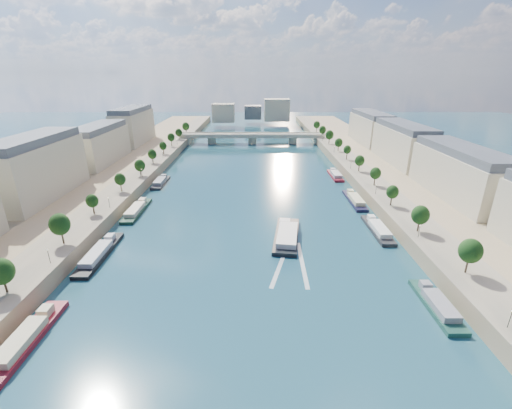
{
  "coord_description": "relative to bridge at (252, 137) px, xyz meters",
  "views": [
    {
      "loc": [
        2.16,
        -49.57,
        52.66
      ],
      "look_at": [
        2.53,
        73.5,
        5.0
      ],
      "focal_mm": 24.0,
      "sensor_mm": 36.0,
      "label": 1
    }
  ],
  "objects": [
    {
      "name": "trees_left",
      "position": [
        -55.0,
        -118.25,
        5.39
      ],
      "size": [
        4.8,
        268.8,
        8.26
      ],
      "color": "#382B1E",
      "rests_on": "ground"
    },
    {
      "name": "moored_barges_left",
      "position": [
        -45.5,
        -177.31,
        -4.24
      ],
      "size": [
        5.0,
        159.96,
        3.6
      ],
      "color": "#192437",
      "rests_on": "ground"
    },
    {
      "name": "wake",
      "position": [
        12.9,
        -182.12,
        -5.06
      ],
      "size": [
        11.21,
        26.02,
        0.04
      ],
      "color": "silver",
      "rests_on": "ground"
    },
    {
      "name": "lamps_right",
      "position": [
        52.5,
        -115.25,
        2.7
      ],
      "size": [
        0.36,
        200.36,
        4.28
      ],
      "color": "black",
      "rests_on": "ground"
    },
    {
      "name": "moored_barges_right",
      "position": [
        45.5,
        -146.02,
        -4.24
      ],
      "size": [
        5.0,
        130.72,
        3.6
      ],
      "color": "#1D483C",
      "rests_on": "ground"
    },
    {
      "name": "quay_right",
      "position": [
        72.0,
        -120.25,
        -2.58
      ],
      "size": [
        44.0,
        520.0,
        5.0
      ],
      "primitive_type": "cube",
      "color": "#9E8460",
      "rests_on": "ground"
    },
    {
      "name": "bridge",
      "position": [
        0.0,
        0.0,
        0.0
      ],
      "size": [
        112.0,
        12.0,
        8.15
      ],
      "color": "#C1B79E",
      "rests_on": "ground"
    },
    {
      "name": "tour_barge",
      "position": [
        12.9,
        -165.5,
        -4.08
      ],
      "size": [
        11.44,
        27.81,
        3.73
      ],
      "rotation": [
        0.0,
        0.0,
        -0.14
      ],
      "color": "black",
      "rests_on": "ground"
    },
    {
      "name": "lamps_left",
      "position": [
        -52.5,
        -130.25,
        2.7
      ],
      "size": [
        0.36,
        200.36,
        4.28
      ],
      "color": "black",
      "rests_on": "ground"
    },
    {
      "name": "buildings_right",
      "position": [
        85.0,
        -108.25,
        11.37
      ],
      "size": [
        16.0,
        226.0,
        23.2
      ],
      "color": "#BAB18F",
      "rests_on": "ground"
    },
    {
      "name": "skyline",
      "position": [
        3.19,
        99.27,
        9.57
      ],
      "size": [
        79.0,
        42.0,
        22.0
      ],
      "color": "#BAB18F",
      "rests_on": "ground"
    },
    {
      "name": "pave_right",
      "position": [
        57.0,
        -120.25,
        -0.03
      ],
      "size": [
        14.0,
        520.0,
        0.1
      ],
      "primitive_type": "cube",
      "color": "gray",
      "rests_on": "quay_right"
    },
    {
      "name": "ground",
      "position": [
        0.0,
        -120.25,
        -5.08
      ],
      "size": [
        700.0,
        700.0,
        0.0
      ],
      "primitive_type": "plane",
      "color": "#0D353C",
      "rests_on": "ground"
    },
    {
      "name": "buildings_left",
      "position": [
        -85.0,
        -108.25,
        11.37
      ],
      "size": [
        16.0,
        226.0,
        23.2
      ],
      "color": "#BAB18F",
      "rests_on": "ground"
    },
    {
      "name": "trees_right",
      "position": [
        55.0,
        -110.25,
        5.39
      ],
      "size": [
        4.8,
        268.8,
        8.26
      ],
      "color": "#382B1E",
      "rests_on": "ground"
    },
    {
      "name": "pave_left",
      "position": [
        -57.0,
        -120.25,
        -0.03
      ],
      "size": [
        14.0,
        520.0,
        0.1
      ],
      "primitive_type": "cube",
      "color": "gray",
      "rests_on": "quay_left"
    },
    {
      "name": "quay_left",
      "position": [
        -72.0,
        -120.25,
        -2.58
      ],
      "size": [
        44.0,
        520.0,
        5.0
      ],
      "primitive_type": "cube",
      "color": "#9E8460",
      "rests_on": "ground"
    }
  ]
}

